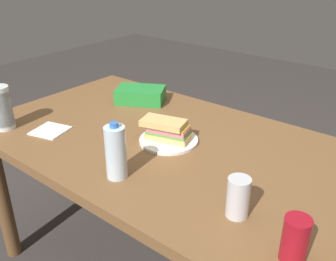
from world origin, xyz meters
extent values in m
cube|color=brown|center=(0.00, 0.00, 0.71)|extent=(1.58, 0.91, 0.04)
cylinder|color=brown|center=(0.71, -0.38, 0.35)|extent=(0.07, 0.07, 0.69)
cylinder|color=brown|center=(0.71, 0.38, 0.35)|extent=(0.07, 0.07, 0.69)
cylinder|color=white|center=(-0.01, 0.00, 0.74)|extent=(0.23, 0.23, 0.01)
cube|color=#DBB26B|center=(-0.01, 0.00, 0.76)|extent=(0.19, 0.13, 0.02)
cube|color=#599E3F|center=(-0.01, 0.00, 0.77)|extent=(0.18, 0.13, 0.01)
cube|color=#C6727A|center=(-0.01, 0.00, 0.79)|extent=(0.17, 0.12, 0.02)
cube|color=yellow|center=(-0.01, 0.00, 0.80)|extent=(0.17, 0.12, 0.01)
cube|color=#DBB26B|center=(0.00, 0.01, 0.81)|extent=(0.19, 0.13, 0.02)
cylinder|color=maroon|center=(-0.64, 0.29, 0.79)|extent=(0.07, 0.07, 0.12)
cube|color=#268C38|center=(0.36, -0.25, 0.77)|extent=(0.27, 0.24, 0.07)
cylinder|color=silver|center=(-0.04, 0.30, 0.82)|extent=(0.07, 0.07, 0.18)
cylinder|color=blue|center=(-0.04, 0.30, 0.92)|extent=(0.03, 0.03, 0.02)
cylinder|color=silver|center=(0.60, 0.34, 0.78)|extent=(0.08, 0.08, 0.09)
cylinder|color=silver|center=(0.60, 0.34, 0.80)|extent=(0.08, 0.08, 0.09)
cylinder|color=silver|center=(0.60, 0.34, 0.82)|extent=(0.08, 0.08, 0.09)
cylinder|color=silver|center=(0.60, 0.34, 0.83)|extent=(0.08, 0.08, 0.09)
cylinder|color=silver|center=(0.60, 0.34, 0.85)|extent=(0.08, 0.08, 0.09)
cylinder|color=silver|center=(-0.45, 0.23, 0.79)|extent=(0.07, 0.07, 0.12)
cube|color=white|center=(0.43, 0.24, 0.74)|extent=(0.16, 0.16, 0.01)
camera|label=1|loc=(-0.84, 1.03, 1.42)|focal=40.42mm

